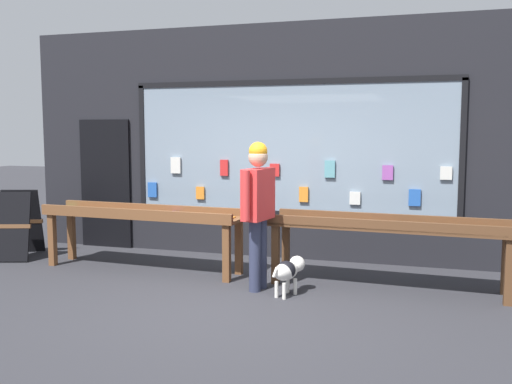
% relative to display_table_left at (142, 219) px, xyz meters
% --- Properties ---
extents(ground_plane, '(40.00, 40.00, 0.00)m').
position_rel_display_table_left_xyz_m(ground_plane, '(1.65, -1.02, -0.71)').
color(ground_plane, '#2D2D33').
extents(shopfront_facade, '(8.36, 0.29, 3.50)m').
position_rel_display_table_left_xyz_m(shopfront_facade, '(1.62, 1.37, 1.02)').
color(shopfront_facade, black).
rests_on(shopfront_facade, ground_plane).
extents(display_table_left, '(2.92, 0.72, 0.88)m').
position_rel_display_table_left_xyz_m(display_table_left, '(0.00, 0.00, 0.00)').
color(display_table_left, brown).
rests_on(display_table_left, ground_plane).
extents(display_table_right, '(2.92, 0.75, 0.88)m').
position_rel_display_table_left_xyz_m(display_table_right, '(3.30, -0.00, 0.00)').
color(display_table_right, brown).
rests_on(display_table_right, ground_plane).
extents(person_browsing, '(0.31, 0.68, 1.79)m').
position_rel_display_table_left_xyz_m(person_browsing, '(1.82, -0.50, 0.35)').
color(person_browsing, '#2D334C').
rests_on(person_browsing, ground_plane).
extents(small_dog, '(0.34, 0.58, 0.43)m').
position_rel_display_table_left_xyz_m(small_dog, '(2.22, -0.62, -0.41)').
color(small_dog, white).
rests_on(small_dog, ground_plane).
extents(sandwich_board_sign, '(0.77, 0.91, 1.01)m').
position_rel_display_table_left_xyz_m(sandwich_board_sign, '(-2.20, 0.15, -0.20)').
color(sandwich_board_sign, black).
rests_on(sandwich_board_sign, ground_plane).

